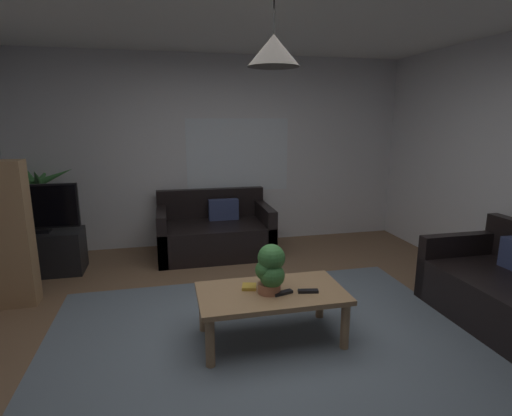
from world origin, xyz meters
TOP-DOWN VIEW (x-y plane):
  - floor at (0.00, 0.00)m, footprint 5.39×5.53m
  - rug at (0.00, -0.20)m, footprint 3.51×3.04m
  - wall_back at (0.00, 2.79)m, footprint 5.51×0.06m
  - window_pane at (0.30, 2.76)m, footprint 1.45×0.01m
  - couch_under_window at (-0.11, 2.26)m, footprint 1.46×0.89m
  - coffee_table at (0.07, 0.04)m, footprint 1.17×0.64m
  - book_on_table_0 at (-0.09, 0.13)m, footprint 0.14×0.14m
  - remote_on_table_0 at (0.34, -0.05)m, footprint 0.17×0.08m
  - remote_on_table_1 at (0.14, -0.03)m, footprint 0.17×0.09m
  - potted_plant_on_table at (0.05, 0.02)m, footprint 0.24×0.23m
  - tv_stand at (-2.15, 2.01)m, footprint 0.90×0.44m
  - tv at (-2.15, 1.99)m, footprint 0.90×0.16m
  - potted_palm_corner at (-2.27, 2.54)m, footprint 0.79×0.79m
  - pendant_lamp at (0.07, 0.04)m, footprint 0.37×0.37m

SIDE VIEW (x-z plane):
  - floor at x=0.00m, z-range -0.02..0.00m
  - rug at x=0.00m, z-range 0.00..0.01m
  - tv_stand at x=-2.15m, z-range 0.00..0.50m
  - couch_under_window at x=-0.11m, z-range -0.14..0.68m
  - coffee_table at x=0.07m, z-range 0.15..0.57m
  - remote_on_table_0 at x=0.34m, z-range 0.42..0.45m
  - remote_on_table_1 at x=0.14m, z-range 0.42..0.45m
  - book_on_table_0 at x=-0.09m, z-range 0.42..0.45m
  - potted_palm_corner at x=-2.27m, z-range -0.12..1.20m
  - potted_plant_on_table at x=0.05m, z-range 0.43..0.82m
  - tv at x=-2.15m, z-range 0.51..1.06m
  - window_pane at x=0.30m, z-range 0.75..1.77m
  - wall_back at x=0.00m, z-range 0.00..2.61m
  - pendant_lamp at x=0.07m, z-range 1.99..2.48m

